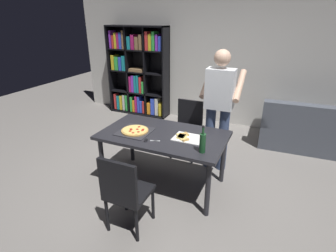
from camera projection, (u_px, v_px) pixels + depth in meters
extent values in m
plane|color=gray|center=(164.00, 183.00, 3.67)|extent=(12.00, 12.00, 0.00)
cube|color=silver|center=(217.00, 55.00, 5.31)|extent=(6.40, 0.10, 2.80)
cube|color=#232328|center=(163.00, 135.00, 3.38)|extent=(1.60, 0.91, 0.04)
cylinder|color=#232328|center=(102.00, 162.00, 3.48)|extent=(0.06, 0.06, 0.71)
cylinder|color=#232328|center=(208.00, 189.00, 2.95)|extent=(0.06, 0.06, 0.71)
cylinder|color=#232328|center=(132.00, 140.00, 4.11)|extent=(0.06, 0.06, 0.71)
cylinder|color=#232328|center=(223.00, 159.00, 3.57)|extent=(0.06, 0.06, 0.71)
cube|color=black|center=(130.00, 192.00, 2.78)|extent=(0.42, 0.42, 0.04)
cube|color=black|center=(118.00, 182.00, 2.53)|extent=(0.42, 0.04, 0.45)
cylinder|color=black|center=(153.00, 204.00, 2.95)|extent=(0.04, 0.04, 0.41)
cylinder|color=black|center=(126.00, 195.00, 3.09)|extent=(0.04, 0.04, 0.41)
cylinder|color=black|center=(137.00, 225.00, 2.65)|extent=(0.04, 0.04, 0.41)
cylinder|color=black|center=(107.00, 215.00, 2.79)|extent=(0.04, 0.04, 0.41)
cube|color=black|center=(186.00, 132.00, 4.22)|extent=(0.42, 0.42, 0.04)
cube|color=black|center=(190.00, 113.00, 4.28)|extent=(0.42, 0.04, 0.45)
cylinder|color=black|center=(171.00, 147.00, 4.22)|extent=(0.04, 0.04, 0.41)
cylinder|color=black|center=(192.00, 151.00, 4.09)|extent=(0.04, 0.04, 0.41)
cylinder|color=black|center=(179.00, 138.00, 4.52)|extent=(0.04, 0.04, 0.41)
cylinder|color=black|center=(199.00, 142.00, 4.39)|extent=(0.04, 0.04, 0.41)
cube|color=#4C515B|center=(311.00, 136.00, 4.61)|extent=(1.73, 0.92, 0.40)
cube|color=#4C515B|center=(319.00, 120.00, 4.16)|extent=(1.71, 0.27, 0.45)
cube|color=#4C515B|center=(267.00, 114.00, 4.75)|extent=(0.20, 0.86, 0.20)
cube|color=black|center=(113.00, 69.00, 6.16)|extent=(0.03, 0.35, 1.95)
cube|color=black|center=(166.00, 74.00, 5.65)|extent=(0.03, 0.35, 1.95)
cube|color=black|center=(136.00, 26.00, 5.53)|extent=(1.40, 0.35, 0.03)
cube|color=black|center=(140.00, 112.00, 6.28)|extent=(1.40, 0.35, 0.03)
cube|color=black|center=(142.00, 70.00, 6.04)|extent=(1.40, 0.03, 1.95)
cube|color=black|center=(139.00, 92.00, 6.09)|extent=(1.34, 0.29, 0.03)
cube|color=black|center=(138.00, 72.00, 5.90)|extent=(1.34, 0.29, 0.03)
cube|color=black|center=(137.00, 50.00, 5.72)|extent=(1.34, 0.29, 0.03)
cube|color=black|center=(130.00, 71.00, 5.98)|extent=(0.03, 0.29, 1.89)
cube|color=black|center=(147.00, 73.00, 5.82)|extent=(0.03, 0.29, 1.89)
cube|color=red|center=(118.00, 101.00, 6.40)|extent=(0.05, 0.22, 0.37)
cube|color=teal|center=(120.00, 102.00, 6.38)|extent=(0.06, 0.22, 0.33)
cube|color=yellow|center=(123.00, 102.00, 6.35)|extent=(0.05, 0.22, 0.35)
cube|color=silver|center=(126.00, 102.00, 6.31)|extent=(0.05, 0.22, 0.37)
cube|color=green|center=(128.00, 102.00, 6.28)|extent=(0.05, 0.22, 0.37)
cube|color=green|center=(133.00, 103.00, 6.24)|extent=(0.05, 0.22, 0.35)
cube|color=orange|center=(136.00, 105.00, 6.23)|extent=(0.05, 0.22, 0.28)
cube|color=#B21E66|center=(138.00, 103.00, 6.19)|extent=(0.05, 0.22, 0.38)
cube|color=blue|center=(140.00, 104.00, 6.16)|extent=(0.05, 0.22, 0.38)
cube|color=blue|center=(143.00, 106.00, 6.16)|extent=(0.05, 0.22, 0.29)
cube|color=red|center=(145.00, 106.00, 6.13)|extent=(0.04, 0.22, 0.29)
cube|color=orange|center=(151.00, 107.00, 6.08)|extent=(0.08, 0.22, 0.27)
cube|color=blue|center=(154.00, 106.00, 6.02)|extent=(0.09, 0.22, 0.38)
cube|color=silver|center=(158.00, 106.00, 5.99)|extent=(0.07, 0.22, 0.40)
cube|color=yellow|center=(162.00, 109.00, 5.97)|extent=(0.07, 0.22, 0.29)
cube|color=#B21E66|center=(132.00, 84.00, 6.05)|extent=(0.05, 0.22, 0.36)
cube|color=purple|center=(135.00, 83.00, 6.02)|extent=(0.06, 0.22, 0.38)
cube|color=teal|center=(137.00, 83.00, 6.00)|extent=(0.05, 0.22, 0.38)
cube|color=teal|center=(140.00, 83.00, 5.97)|extent=(0.05, 0.22, 0.40)
cube|color=red|center=(142.00, 84.00, 5.96)|extent=(0.05, 0.22, 0.37)
cube|color=green|center=(145.00, 87.00, 5.95)|extent=(0.05, 0.22, 0.26)
cube|color=yellow|center=(115.00, 62.00, 6.04)|extent=(0.07, 0.22, 0.33)
cube|color=green|center=(119.00, 63.00, 6.01)|extent=(0.08, 0.22, 0.30)
cube|color=blue|center=(122.00, 63.00, 5.97)|extent=(0.07, 0.22, 0.29)
cube|color=teal|center=(126.00, 63.00, 5.93)|extent=(0.09, 0.22, 0.32)
cube|color=olive|center=(138.00, 70.00, 5.87)|extent=(0.34, 0.25, 0.06)
cube|color=purple|center=(113.00, 39.00, 5.85)|extent=(0.04, 0.22, 0.37)
cube|color=red|center=(115.00, 42.00, 5.84)|extent=(0.04, 0.22, 0.28)
cube|color=yellow|center=(118.00, 40.00, 5.81)|extent=(0.06, 0.22, 0.33)
cube|color=#B21E66|center=(120.00, 41.00, 5.78)|extent=(0.05, 0.22, 0.33)
cube|color=blue|center=(122.00, 41.00, 5.76)|extent=(0.06, 0.22, 0.34)
cube|color=olive|center=(125.00, 40.00, 5.73)|extent=(0.04, 0.22, 0.38)
cube|color=teal|center=(131.00, 43.00, 5.70)|extent=(0.07, 0.22, 0.27)
cube|color=#B21E66|center=(134.00, 42.00, 5.65)|extent=(0.07, 0.22, 0.31)
cube|color=olive|center=(138.00, 43.00, 5.62)|extent=(0.07, 0.22, 0.26)
cube|color=olive|center=(142.00, 42.00, 5.58)|extent=(0.07, 0.22, 0.31)
cube|color=red|center=(148.00, 41.00, 5.51)|extent=(0.07, 0.22, 0.37)
cube|color=yellow|center=(152.00, 42.00, 5.49)|extent=(0.06, 0.22, 0.33)
cube|color=green|center=(155.00, 41.00, 5.45)|extent=(0.06, 0.22, 0.38)
cube|color=purple|center=(158.00, 42.00, 5.44)|extent=(0.05, 0.22, 0.32)
cube|color=blue|center=(162.00, 43.00, 5.41)|extent=(0.07, 0.22, 0.29)
cylinder|color=#38476B|center=(223.00, 140.00, 3.84)|extent=(0.14, 0.14, 0.95)
cylinder|color=#38476B|center=(209.00, 137.00, 3.91)|extent=(0.14, 0.14, 0.95)
cube|color=white|center=(220.00, 89.00, 3.58)|extent=(0.38, 0.22, 0.55)
sphere|color=#E0B293|center=(222.00, 58.00, 3.42)|extent=(0.22, 0.22, 0.22)
cylinder|color=#E0B293|center=(240.00, 86.00, 3.64)|extent=(0.09, 0.50, 0.39)
cylinder|color=#E0B293|center=(207.00, 82.00, 3.81)|extent=(0.09, 0.50, 0.39)
cube|color=#2D2D33|center=(135.00, 132.00, 3.43)|extent=(0.41, 0.41, 0.01)
cylinder|color=tan|center=(135.00, 131.00, 3.42)|extent=(0.35, 0.35, 0.02)
cylinder|color=#EACC6B|center=(135.00, 130.00, 3.42)|extent=(0.32, 0.32, 0.01)
cylinder|color=#B22819|center=(143.00, 129.00, 3.41)|extent=(0.04, 0.04, 0.00)
cylinder|color=#B22819|center=(138.00, 132.00, 3.34)|extent=(0.04, 0.04, 0.00)
cylinder|color=#B22819|center=(131.00, 129.00, 3.43)|extent=(0.04, 0.04, 0.00)
cylinder|color=#B22819|center=(137.00, 129.00, 3.42)|extent=(0.04, 0.04, 0.00)
cylinder|color=#B22819|center=(139.00, 127.00, 3.49)|extent=(0.04, 0.04, 0.00)
cylinder|color=#B22819|center=(133.00, 133.00, 3.32)|extent=(0.04, 0.04, 0.00)
cylinder|color=#B22819|center=(142.00, 130.00, 3.38)|extent=(0.04, 0.04, 0.00)
cylinder|color=#B22819|center=(131.00, 130.00, 3.41)|extent=(0.04, 0.04, 0.00)
cylinder|color=#B22819|center=(130.00, 131.00, 3.36)|extent=(0.04, 0.04, 0.00)
cube|color=white|center=(188.00, 138.00, 3.24)|extent=(0.36, 0.28, 0.01)
cube|color=#EACC6B|center=(182.00, 136.00, 3.26)|extent=(0.09, 0.14, 0.02)
cube|color=tan|center=(183.00, 134.00, 3.31)|extent=(0.09, 0.02, 0.02)
cube|color=#EACC6B|center=(183.00, 138.00, 3.21)|extent=(0.17, 0.15, 0.02)
cube|color=tan|center=(186.00, 140.00, 3.16)|extent=(0.07, 0.09, 0.02)
cube|color=#EACC6B|center=(183.00, 135.00, 3.30)|extent=(0.16, 0.16, 0.02)
cube|color=tan|center=(187.00, 134.00, 3.32)|extent=(0.08, 0.08, 0.02)
cylinder|color=#194723|center=(203.00, 143.00, 2.88)|extent=(0.07, 0.07, 0.22)
cylinder|color=#194723|center=(203.00, 131.00, 2.82)|extent=(0.03, 0.03, 0.08)
cylinder|color=black|center=(203.00, 127.00, 2.81)|extent=(0.03, 0.03, 0.02)
cube|color=silver|center=(155.00, 141.00, 3.18)|extent=(0.11, 0.06, 0.01)
cube|color=silver|center=(155.00, 141.00, 3.18)|extent=(0.12, 0.04, 0.01)
torus|color=black|center=(146.00, 140.00, 3.20)|extent=(0.06, 0.06, 0.01)
torus|color=black|center=(146.00, 141.00, 3.17)|extent=(0.06, 0.06, 0.01)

